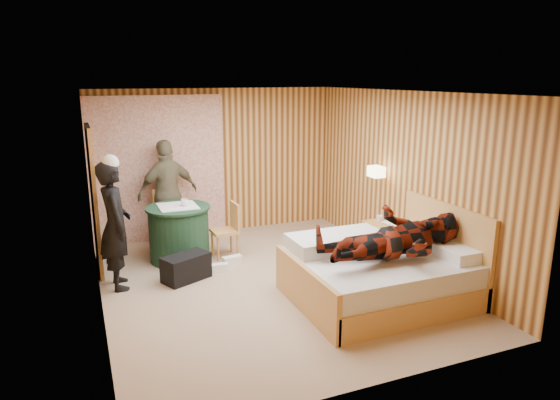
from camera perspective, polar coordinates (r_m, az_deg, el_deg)
name	(u,v)px	position (r m, az deg, el deg)	size (l,w,h in m)	color
floor	(268,283)	(6.78, -1.36, -9.42)	(4.20, 5.00, 0.01)	tan
ceiling	(267,92)	(6.23, -1.50, 12.20)	(4.20, 5.00, 0.01)	silver
wall_back	(216,162)	(8.73, -7.31, 4.34)	(4.20, 0.02, 2.50)	#E6AB58
wall_left	(94,208)	(5.99, -20.54, -0.85)	(0.02, 5.00, 2.50)	#E6AB58
wall_right	(404,179)	(7.38, 14.00, 2.29)	(0.02, 5.00, 2.50)	#E6AB58
curtain	(158,169)	(8.47, -13.72, 3.42)	(2.20, 0.08, 2.40)	white
doorway	(94,199)	(7.41, -20.51, 0.07)	(0.06, 0.90, 2.05)	black
wall_lamp	(376,172)	(7.64, 10.97, 3.21)	(0.26, 0.24, 0.16)	gold
bed	(381,273)	(6.34, 11.43, -8.21)	(2.08, 1.64, 1.13)	#E1A35C
nightstand	(383,242)	(7.59, 11.73, -4.70)	(0.44, 0.60, 0.58)	#E1A35C
round_table	(179,233)	(7.60, -11.46, -3.69)	(0.94, 0.94, 0.84)	#1D3F26
chair_far	(169,213)	(8.27, -12.62, -1.47)	(0.51, 0.51, 0.93)	#E1A35C
chair_near	(229,226)	(7.62, -5.85, -2.94)	(0.39, 0.39, 0.84)	#E1A35C
duffel_bag	(186,267)	(6.92, -10.68, -7.59)	(0.62, 0.33, 0.35)	black
sneaker_left	(219,268)	(7.18, -6.95, -7.68)	(0.25, 0.10, 0.11)	white
sneaker_right	(232,260)	(7.40, -5.48, -6.89)	(0.29, 0.12, 0.13)	white
woman_standing	(115,225)	(6.72, -18.33, -2.78)	(0.61, 0.40, 1.67)	black
man_at_table	(168,193)	(8.24, -12.67, 0.80)	(1.01, 0.42, 1.72)	#736A4C
man_on_bed	(397,226)	(5.96, 13.17, -2.95)	(1.77, 0.67, 0.86)	#621709
book_lower	(386,224)	(7.46, 12.05, -2.70)	(0.17, 0.22, 0.02)	white
book_upper	(386,223)	(7.46, 12.06, -2.55)	(0.16, 0.22, 0.02)	white
cup_nightstand	(380,218)	(7.60, 11.31, -2.08)	(0.10, 0.10, 0.09)	white
cup_table	(185,203)	(7.45, -10.81, -0.31)	(0.12, 0.12, 0.10)	white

